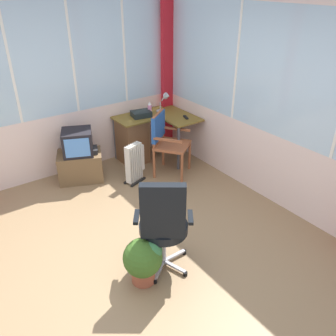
# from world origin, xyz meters

# --- Properties ---
(ground) EXTENTS (5.18, 5.69, 0.06)m
(ground) POSITION_xyz_m (0.00, 0.00, -0.03)
(ground) COLOR #8F714E
(north_window_panel) EXTENTS (4.18, 0.07, 2.66)m
(north_window_panel) POSITION_xyz_m (0.00, 2.38, 1.33)
(north_window_panel) COLOR silver
(north_window_panel) RESTS_ON ground
(east_window_panel) EXTENTS (0.07, 4.69, 2.66)m
(east_window_panel) POSITION_xyz_m (2.12, -0.00, 1.33)
(east_window_panel) COLOR silver
(east_window_panel) RESTS_ON ground
(curtain_corner) EXTENTS (0.23, 0.09, 2.56)m
(curtain_corner) POSITION_xyz_m (1.99, 2.25, 1.28)
(curtain_corner) COLOR red
(curtain_corner) RESTS_ON ground
(desk) EXTENTS (1.16, 0.99, 0.75)m
(desk) POSITION_xyz_m (1.21, 2.04, 0.41)
(desk) COLOR brown
(desk) RESTS_ON ground
(desk_lamp) EXTENTS (0.23, 0.19, 0.33)m
(desk_lamp) POSITION_xyz_m (1.79, 2.01, 0.95)
(desk_lamp) COLOR #B2B7BC
(desk_lamp) RESTS_ON desk
(tv_remote) EXTENTS (0.09, 0.16, 0.02)m
(tv_remote) POSITION_xyz_m (1.88, 1.57, 0.76)
(tv_remote) COLOR black
(tv_remote) RESTS_ON desk
(spray_bottle) EXTENTS (0.06, 0.06, 0.22)m
(spray_bottle) POSITION_xyz_m (1.50, 2.05, 0.85)
(spray_bottle) COLOR pink
(spray_bottle) RESTS_ON desk
(paper_tray) EXTENTS (0.34, 0.28, 0.09)m
(paper_tray) POSITION_xyz_m (1.33, 2.04, 0.79)
(paper_tray) COLOR #1E2727
(paper_tray) RESTS_ON desk
(wooden_armchair) EXTENTS (0.67, 0.67, 0.97)m
(wooden_armchair) POSITION_xyz_m (1.35, 1.43, 0.62)
(wooden_armchair) COLOR #9D5432
(wooden_armchair) RESTS_ON ground
(office_chair) EXTENTS (0.61, 0.60, 1.12)m
(office_chair) POSITION_xyz_m (0.12, -0.32, 0.63)
(office_chair) COLOR #B7B7BF
(office_chair) RESTS_ON ground
(tv_on_stand) EXTENTS (0.76, 0.66, 0.79)m
(tv_on_stand) POSITION_xyz_m (0.20, 1.98, 0.35)
(tv_on_stand) COLOR brown
(tv_on_stand) RESTS_ON ground
(space_heater) EXTENTS (0.37, 0.26, 0.61)m
(space_heater) POSITION_xyz_m (0.84, 1.45, 0.31)
(space_heater) COLOR silver
(space_heater) RESTS_ON ground
(potted_plant) EXTENTS (0.40, 0.40, 0.50)m
(potted_plant) POSITION_xyz_m (-0.12, -0.32, 0.29)
(potted_plant) COLOR #A65037
(potted_plant) RESTS_ON ground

